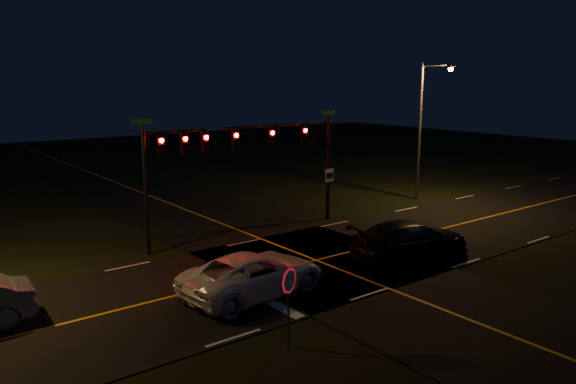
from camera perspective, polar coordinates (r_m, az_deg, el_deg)
ground at (r=25.24m, az=2.87°, el=-7.03°), size 120.00×120.00×0.00m
road_ew at (r=25.23m, az=2.87°, el=-6.98°), size 120.00×9.00×0.04m
road_ns at (r=25.23m, az=2.87°, el=-6.98°), size 8.00×120.00×0.04m
lane_markings at (r=25.30m, az=3.43°, el=-6.88°), size 120.00×120.00×0.01m
streetlight_ne at (r=38.06m, az=13.70°, el=7.10°), size 0.50×2.46×9.00m
signal_mast_ne at (r=30.41m, az=0.77°, el=4.55°), size 7.47×0.41×6.26m
signal_mast_nw at (r=26.48m, az=-12.16°, el=3.07°), size 3.77×0.41×6.26m
stop_sign at (r=16.79m, az=0.10°, el=-9.99°), size 0.75×0.33×2.55m
pickup_white at (r=21.18m, az=-3.54°, el=-8.40°), size 3.84×6.30×1.60m
suv_dark at (r=25.99m, az=12.31°, el=-4.81°), size 4.11×6.48×1.67m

